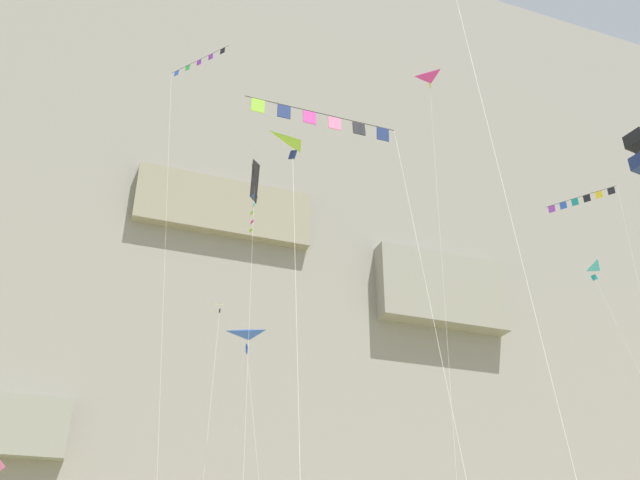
{
  "coord_description": "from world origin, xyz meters",
  "views": [
    {
      "loc": [
        -11.36,
        -7.43,
        1.87
      ],
      "look_at": [
        -1.73,
        18.75,
        16.93
      ],
      "focal_mm": 39.12,
      "sensor_mm": 36.0,
      "label": 1
    }
  ],
  "objects_px": {
    "kite_delta_low_left": "(591,284)",
    "kite_diamond_upper_right": "(254,187)",
    "kite_banner_mid_left": "(586,212)",
    "kite_banner_high_left": "(327,130)",
    "kite_delta_high_right": "(249,353)",
    "kite_delta_low_center": "(219,327)",
    "kite_delta_mid_right": "(433,110)",
    "kite_delta_mid_center": "(300,169)",
    "kite_banner_far_left": "(193,109)"
  },
  "relations": [
    {
      "from": "kite_banner_far_left",
      "to": "kite_delta_low_left",
      "type": "height_order",
      "value": "kite_banner_far_left"
    },
    {
      "from": "kite_delta_low_left",
      "to": "kite_delta_mid_right",
      "type": "distance_m",
      "value": 20.18
    },
    {
      "from": "kite_delta_high_right",
      "to": "kite_banner_mid_left",
      "type": "bearing_deg",
      "value": -10.95
    },
    {
      "from": "kite_delta_low_left",
      "to": "kite_diamond_upper_right",
      "type": "xyz_separation_m",
      "value": [
        -28.28,
        -6.83,
        -1.65
      ]
    },
    {
      "from": "kite_delta_mid_right",
      "to": "kite_banner_high_left",
      "type": "height_order",
      "value": "kite_delta_mid_right"
    },
    {
      "from": "kite_banner_far_left",
      "to": "kite_diamond_upper_right",
      "type": "height_order",
      "value": "kite_banner_far_left"
    },
    {
      "from": "kite_diamond_upper_right",
      "to": "kite_delta_low_center",
      "type": "bearing_deg",
      "value": 84.49
    },
    {
      "from": "kite_banner_mid_left",
      "to": "kite_banner_high_left",
      "type": "distance_m",
      "value": 32.17
    },
    {
      "from": "kite_delta_low_left",
      "to": "kite_delta_mid_center",
      "type": "bearing_deg",
      "value": -144.61
    },
    {
      "from": "kite_delta_low_left",
      "to": "kite_diamond_upper_right",
      "type": "distance_m",
      "value": 29.14
    },
    {
      "from": "kite_banner_far_left",
      "to": "kite_delta_mid_center",
      "type": "bearing_deg",
      "value": -87.36
    },
    {
      "from": "kite_delta_mid_right",
      "to": "kite_banner_high_left",
      "type": "bearing_deg",
      "value": -137.44
    },
    {
      "from": "kite_banner_high_left",
      "to": "kite_banner_far_left",
      "type": "bearing_deg",
      "value": 100.81
    },
    {
      "from": "kite_delta_mid_center",
      "to": "kite_banner_high_left",
      "type": "xyz_separation_m",
      "value": [
        2.17,
        3.43,
        4.47
      ]
    },
    {
      "from": "kite_delta_low_center",
      "to": "kite_diamond_upper_right",
      "type": "distance_m",
      "value": 13.41
    },
    {
      "from": "kite_delta_low_center",
      "to": "kite_delta_mid_right",
      "type": "relative_size",
      "value": 0.66
    },
    {
      "from": "kite_delta_low_center",
      "to": "kite_delta_mid_center",
      "type": "xyz_separation_m",
      "value": [
        -3.53,
        -27.85,
        -5.66
      ]
    },
    {
      "from": "kite_diamond_upper_right",
      "to": "kite_delta_high_right",
      "type": "bearing_deg",
      "value": 75.04
    },
    {
      "from": "kite_delta_mid_right",
      "to": "kite_delta_high_right",
      "type": "bearing_deg",
      "value": 130.7
    },
    {
      "from": "kite_delta_low_center",
      "to": "kite_banner_mid_left",
      "type": "relative_size",
      "value": 0.7
    },
    {
      "from": "kite_delta_low_center",
      "to": "kite_diamond_upper_right",
      "type": "height_order",
      "value": "kite_diamond_upper_right"
    },
    {
      "from": "kite_banner_far_left",
      "to": "kite_delta_low_center",
      "type": "bearing_deg",
      "value": 62.11
    },
    {
      "from": "kite_banner_far_left",
      "to": "kite_delta_high_right",
      "type": "relative_size",
      "value": 2.12
    },
    {
      "from": "kite_delta_high_right",
      "to": "kite_banner_high_left",
      "type": "distance_m",
      "value": 20.12
    },
    {
      "from": "kite_banner_far_left",
      "to": "kite_delta_mid_right",
      "type": "bearing_deg",
      "value": -23.49
    },
    {
      "from": "kite_banner_mid_left",
      "to": "kite_delta_high_right",
      "type": "relative_size",
      "value": 1.82
    },
    {
      "from": "kite_delta_low_center",
      "to": "kite_banner_mid_left",
      "type": "distance_m",
      "value": 28.18
    },
    {
      "from": "kite_delta_low_center",
      "to": "kite_delta_low_left",
      "type": "distance_m",
      "value": 28.13
    },
    {
      "from": "kite_delta_low_center",
      "to": "kite_banner_high_left",
      "type": "xyz_separation_m",
      "value": [
        -1.37,
        -24.42,
        -1.19
      ]
    },
    {
      "from": "kite_banner_high_left",
      "to": "kite_delta_mid_center",
      "type": "bearing_deg",
      "value": -122.26
    },
    {
      "from": "kite_delta_high_right",
      "to": "kite_banner_high_left",
      "type": "xyz_separation_m",
      "value": [
        -2.37,
        -19.88,
        2.03
      ]
    },
    {
      "from": "kite_delta_high_right",
      "to": "kite_diamond_upper_right",
      "type": "xyz_separation_m",
      "value": [
        -2.25,
        -8.43,
        6.4
      ]
    },
    {
      "from": "kite_delta_high_right",
      "to": "kite_delta_low_center",
      "type": "bearing_deg",
      "value": 102.43
    },
    {
      "from": "kite_banner_far_left",
      "to": "kite_delta_low_left",
      "type": "xyz_separation_m",
      "value": [
        31.46,
        2.24,
        -6.33
      ]
    },
    {
      "from": "kite_banner_mid_left",
      "to": "kite_banner_far_left",
      "type": "distance_m",
      "value": 29.56
    },
    {
      "from": "kite_delta_high_right",
      "to": "kite_delta_mid_right",
      "type": "distance_m",
      "value": 18.88
    },
    {
      "from": "kite_delta_low_center",
      "to": "kite_delta_mid_right",
      "type": "bearing_deg",
      "value": -56.63
    },
    {
      "from": "kite_banner_far_left",
      "to": "kite_diamond_upper_right",
      "type": "distance_m",
      "value": 9.74
    },
    {
      "from": "kite_delta_low_center",
      "to": "kite_delta_mid_right",
      "type": "xyz_separation_m",
      "value": [
        9.51,
        -14.44,
        10.43
      ]
    },
    {
      "from": "kite_delta_mid_right",
      "to": "kite_delta_mid_center",
      "type": "relative_size",
      "value": 2.19
    },
    {
      "from": "kite_delta_high_right",
      "to": "kite_delta_mid_center",
      "type": "height_order",
      "value": "kite_delta_high_right"
    },
    {
      "from": "kite_delta_mid_right",
      "to": "kite_delta_mid_center",
      "type": "height_order",
      "value": "kite_delta_mid_right"
    },
    {
      "from": "kite_delta_mid_center",
      "to": "kite_banner_high_left",
      "type": "bearing_deg",
      "value": 57.74
    },
    {
      "from": "kite_banner_high_left",
      "to": "kite_delta_mid_right",
      "type": "bearing_deg",
      "value": 42.56
    },
    {
      "from": "kite_delta_low_center",
      "to": "kite_delta_high_right",
      "type": "bearing_deg",
      "value": -77.57
    },
    {
      "from": "kite_delta_low_center",
      "to": "kite_delta_high_right",
      "type": "height_order",
      "value": "kite_delta_low_center"
    },
    {
      "from": "kite_delta_high_right",
      "to": "kite_delta_mid_center",
      "type": "bearing_deg",
      "value": -101.02
    },
    {
      "from": "kite_banner_far_left",
      "to": "kite_delta_mid_center",
      "type": "relative_size",
      "value": 2.4
    },
    {
      "from": "kite_delta_low_left",
      "to": "kite_delta_mid_right",
      "type": "relative_size",
      "value": 0.78
    },
    {
      "from": "kite_delta_low_left",
      "to": "kite_banner_high_left",
      "type": "relative_size",
      "value": 1.31
    }
  ]
}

